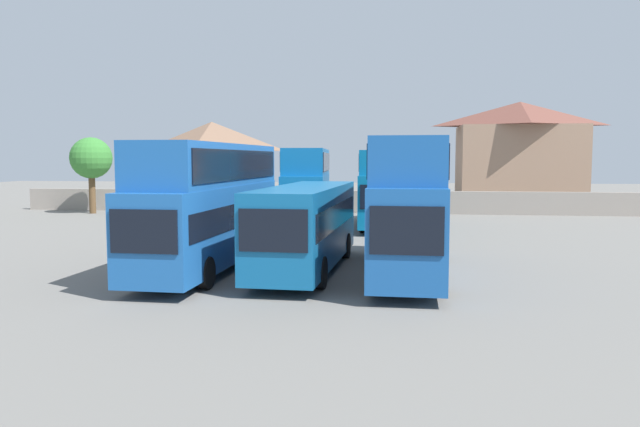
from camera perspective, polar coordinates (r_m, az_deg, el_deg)
The scene contains 10 objects.
ground at distance 41.82m, azimuth 2.64°, elevation -0.89°, with size 140.00×140.00×0.00m, color slate.
depot_boundary_wall at distance 49.44m, azimuth 3.39°, elevation 1.09°, with size 56.00×0.50×1.80m, color gray.
bus_1 at distance 24.65m, azimuth -10.09°, elevation 1.34°, with size 2.84×11.88×4.95m.
bus_2 at distance 23.93m, azimuth -1.27°, elevation -0.84°, with size 2.92×10.64×3.31m.
bus_3 at distance 23.42m, azimuth 8.20°, elevation 1.32°, with size 2.70×11.18×5.06m.
bus_4 at distance 39.71m, azimuth -1.18°, elevation 2.85°, with size 3.26×10.39×4.97m.
bus_5 at distance 39.67m, azimuth 6.04°, elevation 2.73°, with size 2.80×11.02×4.85m.
house_terrace_left at distance 61.31m, azimuth -9.96°, elevation 4.75°, with size 10.39×8.03×7.93m.
house_terrace_centre at distance 60.64m, azimuth 17.94°, elevation 5.37°, with size 11.54×7.56×9.62m.
tree_left_of_lot at distance 52.20m, azimuth -20.44°, elevation 4.77°, with size 3.26×3.26×6.05m.
Camera 1 is at (3.43, -23.45, 4.38)m, focal length 34.54 mm.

